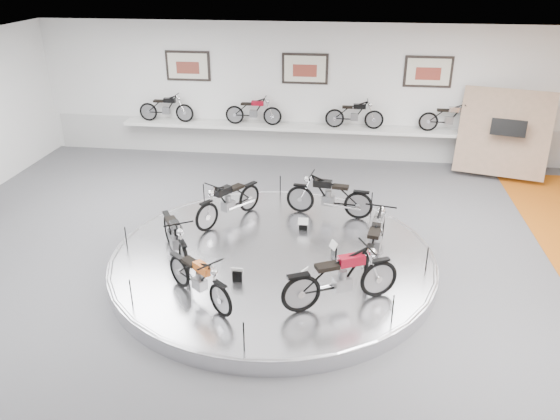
# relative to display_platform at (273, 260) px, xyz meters

# --- Properties ---
(floor) EXTENTS (16.00, 16.00, 0.00)m
(floor) POSITION_rel_display_platform_xyz_m (0.00, -0.30, -0.15)
(floor) COLOR #4E4D50
(floor) RESTS_ON ground
(ceiling) EXTENTS (16.00, 16.00, 0.00)m
(ceiling) POSITION_rel_display_platform_xyz_m (0.00, -0.30, 3.85)
(ceiling) COLOR white
(ceiling) RESTS_ON wall_back
(wall_back) EXTENTS (16.00, 0.00, 16.00)m
(wall_back) POSITION_rel_display_platform_xyz_m (0.00, 6.70, 1.85)
(wall_back) COLOR white
(wall_back) RESTS_ON floor
(dado_band) EXTENTS (15.68, 0.04, 1.10)m
(dado_band) POSITION_rel_display_platform_xyz_m (0.00, 6.68, 0.40)
(dado_band) COLOR #BCBCBA
(dado_band) RESTS_ON floor
(display_platform) EXTENTS (6.40, 6.40, 0.30)m
(display_platform) POSITION_rel_display_platform_xyz_m (0.00, 0.00, 0.00)
(display_platform) COLOR silver
(display_platform) RESTS_ON floor
(platform_rim) EXTENTS (6.40, 6.40, 0.10)m
(platform_rim) POSITION_rel_display_platform_xyz_m (0.00, 0.00, 0.12)
(platform_rim) COLOR #B2B2BA
(platform_rim) RESTS_ON display_platform
(shelf) EXTENTS (11.00, 0.55, 0.10)m
(shelf) POSITION_rel_display_platform_xyz_m (0.00, 6.40, 0.85)
(shelf) COLOR silver
(shelf) RESTS_ON wall_back
(poster_left) EXTENTS (1.35, 0.06, 0.88)m
(poster_left) POSITION_rel_display_platform_xyz_m (-3.50, 6.66, 2.55)
(poster_left) COLOR beige
(poster_left) RESTS_ON wall_back
(poster_center) EXTENTS (1.35, 0.06, 0.88)m
(poster_center) POSITION_rel_display_platform_xyz_m (0.00, 6.66, 2.55)
(poster_center) COLOR beige
(poster_center) RESTS_ON wall_back
(poster_right) EXTENTS (1.35, 0.06, 0.88)m
(poster_right) POSITION_rel_display_platform_xyz_m (3.50, 6.66, 2.55)
(poster_right) COLOR beige
(poster_right) RESTS_ON wall_back
(display_panel) EXTENTS (2.56, 1.52, 2.30)m
(display_panel) POSITION_rel_display_platform_xyz_m (5.60, 5.80, 1.10)
(display_panel) COLOR #A27E67
(display_panel) RESTS_ON floor
(shelf_bike_a) EXTENTS (1.22, 0.43, 0.73)m
(shelf_bike_a) POSITION_rel_display_platform_xyz_m (-4.20, 6.40, 1.27)
(shelf_bike_a) COLOR black
(shelf_bike_a) RESTS_ON shelf
(shelf_bike_b) EXTENTS (1.22, 0.43, 0.73)m
(shelf_bike_b) POSITION_rel_display_platform_xyz_m (-1.50, 6.40, 1.27)
(shelf_bike_b) COLOR maroon
(shelf_bike_b) RESTS_ON shelf
(shelf_bike_c) EXTENTS (1.22, 0.43, 0.73)m
(shelf_bike_c) POSITION_rel_display_platform_xyz_m (1.50, 6.40, 1.27)
(shelf_bike_c) COLOR black
(shelf_bike_c) RESTS_ON shelf
(shelf_bike_d) EXTENTS (1.22, 0.43, 0.73)m
(shelf_bike_d) POSITION_rel_display_platform_xyz_m (4.20, 6.40, 1.27)
(shelf_bike_d) COLOR #A2A2A6
(shelf_bike_d) RESTS_ON shelf
(bike_a) EXTENTS (0.94, 1.84, 1.03)m
(bike_a) POSITION_rel_display_platform_xyz_m (1.98, -0.09, 0.67)
(bike_a) COLOR #A2A2A6
(bike_a) RESTS_ON display_platform
(bike_b) EXTENTS (1.74, 0.81, 0.98)m
(bike_b) POSITION_rel_display_platform_xyz_m (1.00, 1.91, 0.64)
(bike_b) COLOR black
(bike_b) RESTS_ON display_platform
(bike_c) EXTENTS (1.39, 1.71, 0.97)m
(bike_c) POSITION_rel_display_platform_xyz_m (-1.18, 1.37, 0.64)
(bike_c) COLOR black
(bike_c) RESTS_ON display_platform
(bike_d) EXTENTS (1.33, 1.70, 0.96)m
(bike_d) POSITION_rel_display_platform_xyz_m (-1.84, -0.42, 0.63)
(bike_d) COLOR black
(bike_d) RESTS_ON display_platform
(bike_e) EXTENTS (1.51, 1.38, 0.89)m
(bike_e) POSITION_rel_display_platform_xyz_m (-1.02, -1.75, 0.60)
(bike_e) COLOR #BD5014
(bike_e) RESTS_ON display_platform
(bike_f) EXTENTS (1.89, 1.36, 1.05)m
(bike_f) POSITION_rel_display_platform_xyz_m (1.37, -1.55, 0.68)
(bike_f) COLOR maroon
(bike_f) RESTS_ON display_platform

